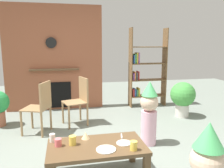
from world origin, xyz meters
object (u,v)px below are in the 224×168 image
(bookshelf, at_px, (144,71))
(paper_cup_near_left, at_px, (58,142))
(coffee_table, at_px, (97,150))
(paper_cup_near_right, at_px, (134,146))
(birthday_cake_slice, at_px, (86,136))
(child_in_pink, at_px, (149,111))
(paper_cup_far_left, at_px, (52,138))
(dining_chair_middle, at_px, (79,98))
(paper_cup_center, at_px, (73,140))
(paper_plate_rear, at_px, (124,143))
(dining_chair_left, at_px, (41,105))
(paper_plate_front, at_px, (106,149))
(potted_plant_tall, at_px, (183,96))

(bookshelf, distance_m, paper_cup_near_left, 3.46)
(coffee_table, height_order, paper_cup_near_right, paper_cup_near_right)
(birthday_cake_slice, xyz_separation_m, child_in_pink, (1.01, 0.52, 0.08))
(coffee_table, distance_m, paper_cup_far_left, 0.54)
(paper_cup_far_left, relative_size, birthday_cake_slice, 0.99)
(paper_cup_far_left, xyz_separation_m, dining_chair_middle, (0.43, 1.66, 0.07))
(paper_cup_center, bearing_deg, birthday_cake_slice, 40.69)
(paper_cup_near_left, xyz_separation_m, paper_cup_center, (0.16, -0.00, 0.01))
(paper_cup_far_left, relative_size, child_in_pink, 0.10)
(paper_cup_center, relative_size, child_in_pink, 0.11)
(paper_cup_center, relative_size, paper_cup_far_left, 1.07)
(dining_chair_middle, bearing_deg, paper_plate_rear, 83.72)
(birthday_cake_slice, bearing_deg, dining_chair_left, 115.79)
(paper_plate_front, bearing_deg, bookshelf, 63.11)
(dining_chair_middle, bearing_deg, bookshelf, -166.95)
(bookshelf, height_order, dining_chair_middle, bookshelf)
(child_in_pink, bearing_deg, potted_plant_tall, -175.18)
(potted_plant_tall, bearing_deg, paper_plate_rear, -133.59)
(paper_cup_near_left, bearing_deg, paper_cup_near_right, -18.69)
(child_in_pink, bearing_deg, paper_plate_rear, 12.91)
(paper_cup_near_left, height_order, dining_chair_left, dining_chair_left)
(paper_plate_rear, distance_m, dining_chair_middle, 1.92)
(bookshelf, bearing_deg, potted_plant_tall, -63.07)
(birthday_cake_slice, bearing_deg, coffee_table, -62.86)
(coffee_table, bearing_deg, paper_plate_rear, -4.38)
(paper_cup_center, xyz_separation_m, child_in_pink, (1.18, 0.66, 0.07))
(coffee_table, relative_size, child_in_pink, 1.12)
(paper_plate_rear, height_order, potted_plant_tall, potted_plant_tall)
(paper_plate_front, xyz_separation_m, dining_chair_middle, (-0.15, 1.99, 0.11))
(child_in_pink, bearing_deg, coffee_table, 0.00)
(paper_cup_far_left, bearing_deg, coffee_table, -21.51)
(paper_cup_near_left, xyz_separation_m, paper_cup_near_right, (0.80, -0.27, 0.01))
(paper_cup_near_left, distance_m, paper_cup_far_left, 0.14)
(paper_cup_far_left, xyz_separation_m, paper_plate_rear, (0.81, -0.22, -0.04))
(paper_plate_front, bearing_deg, dining_chair_left, 116.36)
(paper_plate_rear, bearing_deg, paper_cup_center, 171.10)
(coffee_table, bearing_deg, paper_cup_far_left, 158.49)
(paper_plate_front, bearing_deg, paper_cup_near_left, 157.78)
(birthday_cake_slice, bearing_deg, paper_cup_far_left, -178.42)
(birthday_cake_slice, height_order, dining_chair_middle, dining_chair_middle)
(bookshelf, distance_m, paper_plate_front, 3.37)
(paper_cup_near_left, distance_m, birthday_cake_slice, 0.35)
(paper_plate_front, bearing_deg, paper_cup_near_right, -12.19)
(birthday_cake_slice, xyz_separation_m, potted_plant_tall, (2.20, 1.64, 0.00))
(paper_cup_near_right, bearing_deg, paper_plate_front, 167.81)
(child_in_pink, xyz_separation_m, dining_chair_left, (-1.65, 0.79, -0.01))
(paper_plate_rear, relative_size, birthday_cake_slice, 1.71)
(paper_cup_near_right, bearing_deg, dining_chair_middle, 102.05)
(paper_cup_near_left, bearing_deg, bookshelf, 53.91)
(paper_cup_far_left, relative_size, paper_plate_front, 0.46)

